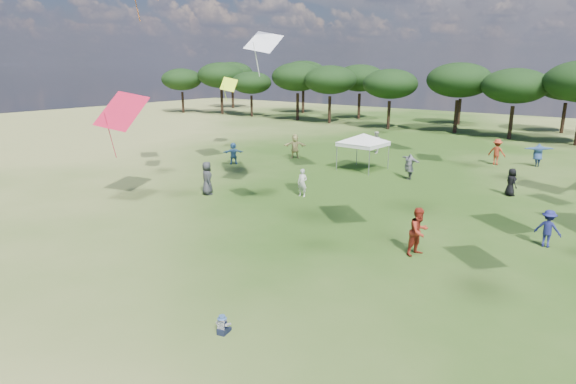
% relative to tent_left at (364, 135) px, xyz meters
% --- Properties ---
extents(ground, '(140.00, 140.00, 0.00)m').
position_rel_tent_left_xyz_m(ground, '(7.11, -23.04, -2.41)').
color(ground, '#2C4C16').
rests_on(ground, ground).
extents(tent_left, '(5.59, 5.59, 2.84)m').
position_rel_tent_left_xyz_m(tent_left, '(0.00, 0.00, 0.00)').
color(tent_left, gray).
rests_on(tent_left, ground).
extents(toddler, '(0.41, 0.44, 0.56)m').
position_rel_tent_left_xyz_m(toddler, '(7.34, -21.12, -2.17)').
color(toddler, black).
rests_on(toddler, ground).
extents(festival_crowd, '(28.82, 22.46, 1.90)m').
position_rel_tent_left_xyz_m(festival_crowd, '(4.52, -0.59, -1.54)').
color(festival_crowd, beige).
rests_on(festival_crowd, ground).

